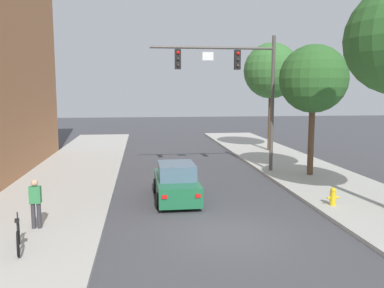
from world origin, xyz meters
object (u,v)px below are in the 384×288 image
object	(u,v)px
car_lead_green	(176,183)
street_tree_second	(313,79)
street_tree_third	(271,71)
traffic_signal_mast	(239,78)
bicycle_leaning	(18,237)
pedestrian_sidewalk_left_walker	(36,201)
fire_hydrant	(333,196)

from	to	relation	value
car_lead_green	street_tree_second	world-z (taller)	street_tree_second
street_tree_third	traffic_signal_mast	bearing A→B (deg)	-119.84
car_lead_green	bicycle_leaning	xyz separation A→B (m)	(-4.96, -5.32, -0.18)
pedestrian_sidewalk_left_walker	bicycle_leaning	bearing A→B (deg)	-91.43
street_tree_second	street_tree_third	size ratio (longest dim) A/B	0.86
car_lead_green	street_tree_second	bearing A→B (deg)	25.32
traffic_signal_mast	street_tree_second	world-z (taller)	traffic_signal_mast
car_lead_green	street_tree_third	bearing A→B (deg)	56.75
car_lead_green	bicycle_leaning	distance (m)	7.28
pedestrian_sidewalk_left_walker	street_tree_third	distance (m)	21.41
bicycle_leaning	pedestrian_sidewalk_left_walker	bearing A→B (deg)	88.57
fire_hydrant	bicycle_leaning	bearing A→B (deg)	-164.04
fire_hydrant	street_tree_third	bearing A→B (deg)	81.40
fire_hydrant	street_tree_third	world-z (taller)	street_tree_third
traffic_signal_mast	fire_hydrant	size ratio (longest dim) A/B	10.42
bicycle_leaning	fire_hydrant	world-z (taller)	bicycle_leaning
traffic_signal_mast	pedestrian_sidewalk_left_walker	size ratio (longest dim) A/B	4.57
street_tree_third	fire_hydrant	bearing A→B (deg)	-98.60
street_tree_second	street_tree_third	distance (m)	9.07
bicycle_leaning	street_tree_third	xyz separation A→B (m)	(13.22, 17.91, 5.58)
car_lead_green	street_tree_second	size ratio (longest dim) A/B	0.61
pedestrian_sidewalk_left_walker	street_tree_second	distance (m)	14.97
traffic_signal_mast	pedestrian_sidewalk_left_walker	distance (m)	12.96
car_lead_green	pedestrian_sidewalk_left_walker	distance (m)	6.05
car_lead_green	bicycle_leaning	bearing A→B (deg)	-132.99
fire_hydrant	pedestrian_sidewalk_left_walker	bearing A→B (deg)	-173.09
pedestrian_sidewalk_left_walker	street_tree_second	xyz separation A→B (m)	(12.50, 7.09, 4.19)
fire_hydrant	car_lead_green	bearing A→B (deg)	160.12
traffic_signal_mast	street_tree_third	world-z (taller)	street_tree_third
pedestrian_sidewalk_left_walker	street_tree_second	world-z (taller)	street_tree_second
traffic_signal_mast	bicycle_leaning	bearing A→B (deg)	-130.67
bicycle_leaning	street_tree_third	world-z (taller)	street_tree_third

